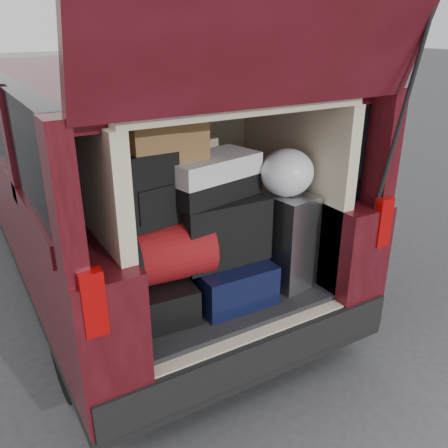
{
  "coord_description": "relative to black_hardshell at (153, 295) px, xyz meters",
  "views": [
    {
      "loc": [
        -1.26,
        -2.06,
        2.09
      ],
      "look_at": [
        0.09,
        0.2,
        0.98
      ],
      "focal_mm": 38.0,
      "sensor_mm": 36.0,
      "label": 1
    }
  ],
  "objects": [
    {
      "name": "navy_hardshell",
      "position": [
        0.45,
        -0.04,
        0.02
      ],
      "size": [
        0.47,
        0.57,
        0.24
      ],
      "primitive_type": "cube",
      "rotation": [
        0.0,
        0.0,
        -0.02
      ],
      "color": "black",
      "rests_on": "load_floor"
    },
    {
      "name": "twotone_duffel",
      "position": [
        0.4,
        0.02,
        0.64
      ],
      "size": [
        0.59,
        0.39,
        0.24
      ],
      "primitive_type": "cube",
      "rotation": [
        0.0,
        0.0,
        0.21
      ],
      "color": "silver",
      "rests_on": "black_soft_case"
    },
    {
      "name": "backpack",
      "position": [
        0.02,
        0.0,
        0.64
      ],
      "size": [
        0.31,
        0.22,
        0.4
      ],
      "primitive_type": "cube",
      "rotation": [
        0.0,
        0.0,
        0.17
      ],
      "color": "black",
      "rests_on": "red_duffel"
    },
    {
      "name": "load_floor",
      "position": [
        0.4,
        0.1,
        -0.38
      ],
      "size": [
        1.24,
        1.05,
        0.55
      ],
      "primitive_type": "cube",
      "color": "black",
      "rests_on": "ground"
    },
    {
      "name": "plastic_bag_right",
      "position": [
        0.83,
        -0.12,
        0.63
      ],
      "size": [
        0.37,
        0.36,
        0.28
      ],
      "primitive_type": "ellipsoid",
      "rotation": [
        0.0,
        0.0,
        -0.18
      ],
      "color": "silver",
      "rests_on": "silver_roller"
    },
    {
      "name": "minivan",
      "position": [
        0.4,
        1.68,
        0.26
      ],
      "size": [
        1.9,
        5.35,
        2.77
      ],
      "color": "black",
      "rests_on": "ground"
    },
    {
      "name": "black_soft_case",
      "position": [
        0.44,
        -0.03,
        0.33
      ],
      "size": [
        0.54,
        0.33,
        0.38
      ],
      "primitive_type": "cube",
      "rotation": [
        0.0,
        0.0,
        -0.03
      ],
      "color": "black",
      "rests_on": "navy_hardshell"
    },
    {
      "name": "silver_roller",
      "position": [
        0.85,
        -0.08,
        0.19
      ],
      "size": [
        0.3,
        0.43,
        0.6
      ],
      "primitive_type": "cube",
      "rotation": [
        0.0,
        0.0,
        0.14
      ],
      "color": "white",
      "rests_on": "load_floor"
    },
    {
      "name": "ground",
      "position": [
        0.4,
        -0.17,
        -0.66
      ],
      "size": [
        80.0,
        80.0,
        0.0
      ],
      "primitive_type": "plane",
      "color": "#333336",
      "rests_on": "ground"
    },
    {
      "name": "grocery_sack_upper",
      "position": [
        0.26,
        0.05,
        0.87
      ],
      "size": [
        0.24,
        0.21,
        0.21
      ],
      "primitive_type": "cube",
      "rotation": [
        0.0,
        0.0,
        0.15
      ],
      "color": "olive",
      "rests_on": "twotone_duffel"
    },
    {
      "name": "black_hardshell",
      "position": [
        0.0,
        0.0,
        0.0
      ],
      "size": [
        0.42,
        0.55,
        0.21
      ],
      "primitive_type": "cube",
      "rotation": [
        0.0,
        0.0,
        -0.08
      ],
      "color": "black",
      "rests_on": "load_floor"
    },
    {
      "name": "red_duffel",
      "position": [
        0.08,
        -0.04,
        0.27
      ],
      "size": [
        0.54,
        0.38,
        0.33
      ],
      "primitive_type": "cube",
      "rotation": [
        0.0,
        0.0,
        -0.11
      ],
      "color": "maroon",
      "rests_on": "black_hardshell"
    },
    {
      "name": "grocery_sack_lower",
      "position": [
        0.05,
        0.01,
        0.95
      ],
      "size": [
        0.24,
        0.2,
        0.22
      ],
      "primitive_type": "cube",
      "rotation": [
        0.0,
        0.0,
        0.02
      ],
      "color": "olive",
      "rests_on": "backpack"
    }
  ]
}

